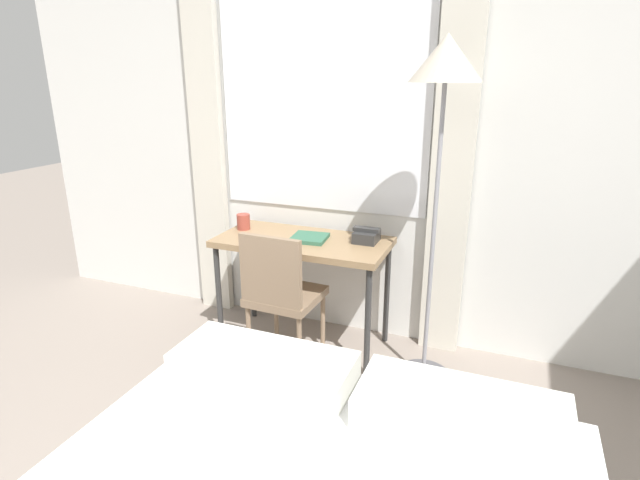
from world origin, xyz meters
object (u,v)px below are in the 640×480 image
object	(u,v)px
desk	(303,250)
book	(309,238)
telephone	(366,236)
mug	(243,222)
desk_chair	(281,291)
standing_lamp	(444,98)

from	to	relation	value
desk	book	bearing A→B (deg)	3.42
telephone	mug	bearing A→B (deg)	-177.07
desk_chair	standing_lamp	world-z (taller)	standing_lamp
desk	book	xyz separation A→B (m)	(0.04, 0.00, 0.08)
desk_chair	mug	distance (m)	0.61
book	mug	world-z (taller)	mug
standing_lamp	telephone	bearing A→B (deg)	153.25
telephone	book	bearing A→B (deg)	-164.91
standing_lamp	telephone	world-z (taller)	standing_lamp
standing_lamp	mug	bearing A→B (deg)	172.09
book	mug	bearing A→B (deg)	174.34
standing_lamp	desk_chair	bearing A→B (deg)	-169.71
mug	book	bearing A→B (deg)	-5.66
desk	mug	distance (m)	0.47
desk_chair	mug	xyz separation A→B (m)	(-0.42, 0.33, 0.29)
standing_lamp	desk	bearing A→B (deg)	171.34
telephone	standing_lamp	bearing A→B (deg)	-26.75
desk	standing_lamp	distance (m)	1.25
standing_lamp	telephone	distance (m)	0.96
standing_lamp	book	world-z (taller)	standing_lamp
desk_chair	book	distance (m)	0.38
desk_chair	telephone	world-z (taller)	desk_chair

